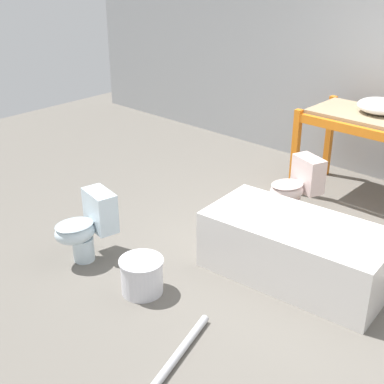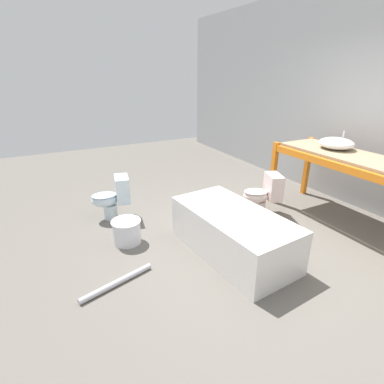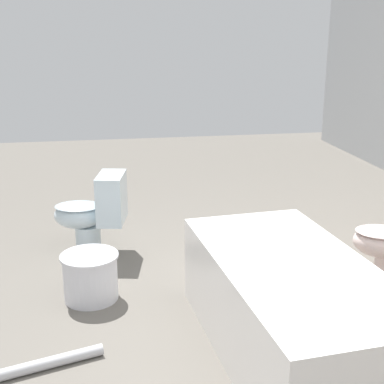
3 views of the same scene
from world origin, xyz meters
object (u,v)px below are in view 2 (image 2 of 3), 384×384
object	(u,v)px
sink_basin	(336,143)
toilet_near	(113,197)
bathtub_main	(233,230)
bucket_white	(127,231)
toilet_far	(263,194)

from	to	relation	value
sink_basin	toilet_near	world-z (taller)	sink_basin
toilet_near	sink_basin	bearing A→B (deg)	77.40
bathtub_main	bucket_white	world-z (taller)	bathtub_main
toilet_far	bucket_white	bearing A→B (deg)	-74.07
bathtub_main	toilet_far	distance (m)	1.13
sink_basin	bathtub_main	bearing A→B (deg)	-82.48
toilet_near	bucket_white	world-z (taller)	toilet_near
sink_basin	bucket_white	xyz separation A→B (m)	(-0.53, -2.86, -0.89)
toilet_near	bathtub_main	bearing A→B (deg)	44.64
sink_basin	bathtub_main	xyz separation A→B (m)	(0.24, -1.84, -0.75)
bathtub_main	bucket_white	distance (m)	1.29
toilet_far	bucket_white	xyz separation A→B (m)	(-0.17, -1.97, -0.18)
toilet_near	bucket_white	size ratio (longest dim) A/B	1.72
bathtub_main	toilet_far	size ratio (longest dim) A/B	2.55
bathtub_main	toilet_near	distance (m)	1.80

